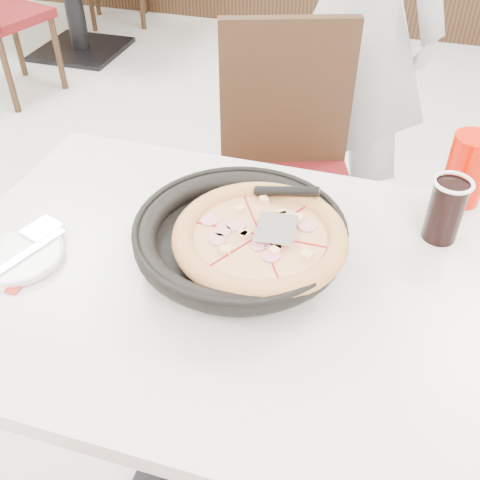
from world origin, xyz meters
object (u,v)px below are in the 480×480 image
(chair_far, at_px, (288,191))
(cola_glass, at_px, (445,212))
(main_table, at_px, (244,391))
(bg_chair_left_near, at_px, (1,11))
(diner_person, at_px, (357,18))
(pizza_pan, at_px, (240,243))
(red_cup, at_px, (467,169))
(pizza, at_px, (260,244))
(side_plate, at_px, (19,255))

(chair_far, height_order, cola_glass, chair_far)
(main_table, height_order, bg_chair_left_near, bg_chair_left_near)
(diner_person, bearing_deg, chair_far, 101.81)
(pizza_pan, distance_m, cola_glass, 0.42)
(pizza_pan, distance_m, red_cup, 0.53)
(main_table, distance_m, red_cup, 0.71)
(chair_far, distance_m, red_cup, 0.65)
(pizza, height_order, side_plate, pizza)
(red_cup, bearing_deg, diner_person, 112.46)
(red_cup, bearing_deg, pizza_pan, -140.92)
(chair_far, relative_size, diner_person, 0.56)
(bg_chair_left_near, bearing_deg, diner_person, -2.18)
(chair_far, height_order, diner_person, diner_person)
(main_table, relative_size, pizza_pan, 3.27)
(chair_far, relative_size, pizza, 3.29)
(side_plate, distance_m, red_cup, 0.95)
(diner_person, distance_m, bg_chair_left_near, 2.13)
(main_table, xyz_separation_m, red_cup, (0.39, 0.38, 0.45))
(chair_far, relative_size, red_cup, 5.94)
(main_table, distance_m, diner_person, 1.32)
(side_plate, relative_size, red_cup, 1.07)
(pizza_pan, relative_size, pizza, 1.27)
(chair_far, bearing_deg, pizza_pan, 74.33)
(diner_person, bearing_deg, side_plate, 91.59)
(chair_far, xyz_separation_m, diner_person, (0.09, 0.55, 0.37))
(main_table, bearing_deg, red_cup, 44.00)
(main_table, relative_size, red_cup, 7.50)
(chair_far, height_order, bg_chair_left_near, same)
(pizza_pan, distance_m, pizza, 0.05)
(side_plate, xyz_separation_m, diner_person, (0.48, 1.32, 0.09))
(main_table, xyz_separation_m, bg_chair_left_near, (-1.95, 1.90, 0.10))
(main_table, height_order, pizza, pizza)
(pizza, bearing_deg, side_plate, -166.17)
(cola_glass, bearing_deg, main_table, -147.03)
(red_cup, bearing_deg, bg_chair_left_near, 146.96)
(main_table, xyz_separation_m, diner_person, (0.04, 1.24, 0.47))
(main_table, bearing_deg, cola_glass, 32.97)
(main_table, height_order, diner_person, diner_person)
(pizza_pan, relative_size, diner_person, 0.22)
(main_table, height_order, side_plate, side_plate)
(pizza_pan, distance_m, bg_chair_left_near, 2.70)
(main_table, height_order, chair_far, chair_far)
(cola_glass, bearing_deg, diner_person, 107.34)
(main_table, distance_m, cola_glass, 0.61)
(chair_far, distance_m, side_plate, 0.90)
(chair_far, xyz_separation_m, pizza_pan, (0.03, -0.64, 0.32))
(main_table, xyz_separation_m, cola_glass, (0.35, 0.23, 0.44))
(cola_glass, height_order, diner_person, diner_person)
(diner_person, bearing_deg, cola_glass, 128.89)
(chair_far, relative_size, side_plate, 5.53)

